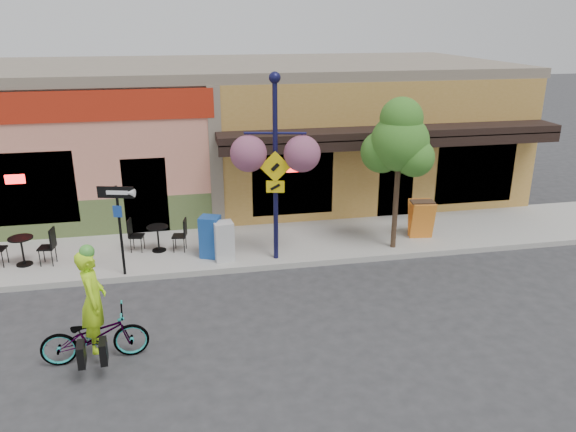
{
  "coord_description": "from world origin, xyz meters",
  "views": [
    {
      "loc": [
        -2.01,
        -12.02,
        5.93
      ],
      "look_at": [
        0.48,
        0.5,
        1.4
      ],
      "focal_mm": 35.0,
      "sensor_mm": 36.0,
      "label": 1
    }
  ],
  "objects_px": {
    "building": "(236,129)",
    "cyclist_rider": "(95,313)",
    "bicycle": "(95,336)",
    "newspaper_box_blue": "(210,237)",
    "lamp_post": "(275,170)",
    "one_way_sign": "(120,231)",
    "newspaper_box_grey": "(224,241)",
    "street_tree": "(398,174)"
  },
  "relations": [
    {
      "from": "building",
      "to": "bicycle",
      "type": "relative_size",
      "value": 9.61
    },
    {
      "from": "bicycle",
      "to": "newspaper_box_blue",
      "type": "bearing_deg",
      "value": -34.5
    },
    {
      "from": "newspaper_box_blue",
      "to": "newspaper_box_grey",
      "type": "distance_m",
      "value": 0.42
    },
    {
      "from": "bicycle",
      "to": "one_way_sign",
      "type": "distance_m",
      "value": 3.42
    },
    {
      "from": "bicycle",
      "to": "street_tree",
      "type": "height_order",
      "value": "street_tree"
    },
    {
      "from": "bicycle",
      "to": "one_way_sign",
      "type": "xyz_separation_m",
      "value": [
        0.26,
        3.33,
        0.75
      ]
    },
    {
      "from": "newspaper_box_blue",
      "to": "lamp_post",
      "type": "bearing_deg",
      "value": 7.2
    },
    {
      "from": "bicycle",
      "to": "lamp_post",
      "type": "height_order",
      "value": "lamp_post"
    },
    {
      "from": "lamp_post",
      "to": "one_way_sign",
      "type": "xyz_separation_m",
      "value": [
        -3.71,
        -0.25,
        -1.22
      ]
    },
    {
      "from": "building",
      "to": "newspaper_box_blue",
      "type": "bearing_deg",
      "value": -102.46
    },
    {
      "from": "building",
      "to": "street_tree",
      "type": "height_order",
      "value": "building"
    },
    {
      "from": "street_tree",
      "to": "newspaper_box_grey",
      "type": "bearing_deg",
      "value": 179.46
    },
    {
      "from": "cyclist_rider",
      "to": "newspaper_box_grey",
      "type": "bearing_deg",
      "value": -39.09
    },
    {
      "from": "one_way_sign",
      "to": "lamp_post",
      "type": "bearing_deg",
      "value": 18.83
    },
    {
      "from": "newspaper_box_blue",
      "to": "building",
      "type": "bearing_deg",
      "value": 99.24
    },
    {
      "from": "lamp_post",
      "to": "newspaper_box_blue",
      "type": "distance_m",
      "value": 2.44
    },
    {
      "from": "one_way_sign",
      "to": "newspaper_box_blue",
      "type": "xyz_separation_m",
      "value": [
        2.09,
        0.67,
        -0.56
      ]
    },
    {
      "from": "newspaper_box_blue",
      "to": "newspaper_box_grey",
      "type": "relative_size",
      "value": 1.07
    },
    {
      "from": "cyclist_rider",
      "to": "newspaper_box_grey",
      "type": "relative_size",
      "value": 1.91
    },
    {
      "from": "cyclist_rider",
      "to": "newspaper_box_grey",
      "type": "height_order",
      "value": "cyclist_rider"
    },
    {
      "from": "building",
      "to": "newspaper_box_grey",
      "type": "height_order",
      "value": "building"
    },
    {
      "from": "bicycle",
      "to": "cyclist_rider",
      "type": "distance_m",
      "value": 0.46
    },
    {
      "from": "cyclist_rider",
      "to": "one_way_sign",
      "type": "xyz_separation_m",
      "value": [
        0.21,
        3.33,
        0.29
      ]
    },
    {
      "from": "lamp_post",
      "to": "newspaper_box_blue",
      "type": "bearing_deg",
      "value": 177.5
    },
    {
      "from": "building",
      "to": "one_way_sign",
      "type": "distance_m",
      "value": 7.74
    },
    {
      "from": "one_way_sign",
      "to": "street_tree",
      "type": "height_order",
      "value": "street_tree"
    },
    {
      "from": "bicycle",
      "to": "newspaper_box_blue",
      "type": "relative_size",
      "value": 1.76
    },
    {
      "from": "bicycle",
      "to": "cyclist_rider",
      "type": "relative_size",
      "value": 0.99
    },
    {
      "from": "bicycle",
      "to": "newspaper_box_grey",
      "type": "distance_m",
      "value": 4.59
    },
    {
      "from": "cyclist_rider",
      "to": "street_tree",
      "type": "xyz_separation_m",
      "value": [
        7.1,
        3.69,
        1.2
      ]
    },
    {
      "from": "building",
      "to": "cyclist_rider",
      "type": "height_order",
      "value": "building"
    },
    {
      "from": "lamp_post",
      "to": "street_tree",
      "type": "xyz_separation_m",
      "value": [
        3.19,
        0.11,
        -0.31
      ]
    },
    {
      "from": "cyclist_rider",
      "to": "street_tree",
      "type": "bearing_deg",
      "value": -66.6
    },
    {
      "from": "one_way_sign",
      "to": "cyclist_rider",
      "type": "bearing_deg",
      "value": -78.58
    },
    {
      "from": "building",
      "to": "street_tree",
      "type": "relative_size",
      "value": 4.55
    },
    {
      "from": "lamp_post",
      "to": "newspaper_box_blue",
      "type": "xyz_separation_m",
      "value": [
        -1.61,
        0.42,
        -1.78
      ]
    },
    {
      "from": "building",
      "to": "one_way_sign",
      "type": "xyz_separation_m",
      "value": [
        -3.46,
        -6.85,
        -1.0
      ]
    },
    {
      "from": "newspaper_box_blue",
      "to": "street_tree",
      "type": "height_order",
      "value": "street_tree"
    },
    {
      "from": "one_way_sign",
      "to": "building",
      "type": "bearing_deg",
      "value": 78.21
    },
    {
      "from": "street_tree",
      "to": "cyclist_rider",
      "type": "bearing_deg",
      "value": -152.57
    },
    {
      "from": "building",
      "to": "street_tree",
      "type": "xyz_separation_m",
      "value": [
        3.43,
        -6.5,
        -0.1
      ]
    },
    {
      "from": "bicycle",
      "to": "newspaper_box_grey",
      "type": "relative_size",
      "value": 1.89
    }
  ]
}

